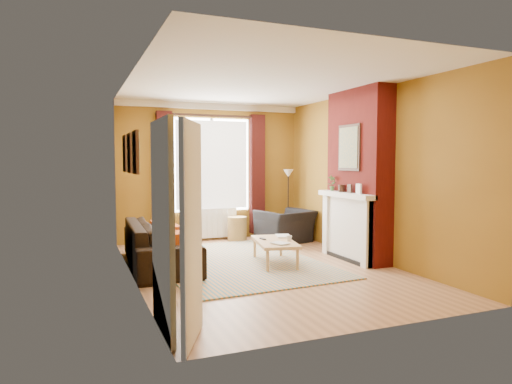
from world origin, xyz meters
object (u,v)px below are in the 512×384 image
at_px(floor_lamp, 288,184).
at_px(coffee_table, 275,243).
at_px(armchair, 285,226).
at_px(wicker_stool, 237,229).
at_px(sofa, 160,244).

bearing_deg(floor_lamp, coffee_table, -120.72).
bearing_deg(armchair, wicker_stool, -50.30).
bearing_deg(sofa, armchair, -65.34).
relative_size(sofa, floor_lamp, 1.63).
bearing_deg(armchair, floor_lamp, -137.69).
bearing_deg(coffee_table, armchair, 70.59).
height_order(sofa, floor_lamp, floor_lamp).
relative_size(armchair, floor_lamp, 0.69).
relative_size(armchair, coffee_table, 0.82).
xyz_separation_m(sofa, armchair, (2.69, 1.12, -0.02)).
bearing_deg(coffee_table, sofa, 173.28).
distance_m(armchair, coffee_table, 1.94).
distance_m(coffee_table, floor_lamp, 2.60).
relative_size(coffee_table, floor_lamp, 0.84).
relative_size(armchair, wicker_stool, 2.04).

